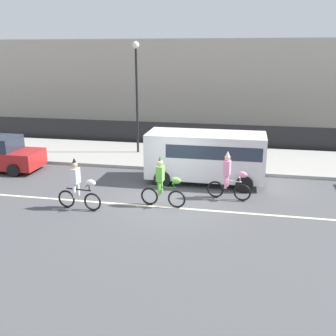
# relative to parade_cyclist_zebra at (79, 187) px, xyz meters

# --- Properties ---
(ground_plane) EXTENTS (80.00, 80.00, 0.00)m
(ground_plane) POSITION_rel_parade_cyclist_zebra_xyz_m (3.03, 1.26, -0.84)
(ground_plane) COLOR #4C4C4F
(road_centre_line) EXTENTS (36.00, 0.14, 0.01)m
(road_centre_line) POSITION_rel_parade_cyclist_zebra_xyz_m (3.03, 0.76, -0.84)
(road_centre_line) COLOR beige
(road_centre_line) RESTS_ON ground
(sidewalk_curb) EXTENTS (60.00, 5.00, 0.15)m
(sidewalk_curb) POSITION_rel_parade_cyclist_zebra_xyz_m (3.03, 7.76, -0.77)
(sidewalk_curb) COLOR #9E9B93
(sidewalk_curb) RESTS_ON ground
(fence_line) EXTENTS (40.00, 0.08, 1.40)m
(fence_line) POSITION_rel_parade_cyclist_zebra_xyz_m (3.03, 10.66, -0.14)
(fence_line) COLOR black
(fence_line) RESTS_ON ground
(building_backdrop) EXTENTS (28.00, 8.00, 6.36)m
(building_backdrop) POSITION_rel_parade_cyclist_zebra_xyz_m (-0.02, 19.26, 2.34)
(building_backdrop) COLOR #B2A899
(building_backdrop) RESTS_ON ground
(parade_cyclist_zebra) EXTENTS (1.72, 0.50, 1.92)m
(parade_cyclist_zebra) POSITION_rel_parade_cyclist_zebra_xyz_m (0.00, 0.00, 0.00)
(parade_cyclist_zebra) COLOR black
(parade_cyclist_zebra) RESTS_ON ground
(parade_cyclist_lime) EXTENTS (1.72, 0.50, 1.92)m
(parade_cyclist_lime) POSITION_rel_parade_cyclist_zebra_xyz_m (2.91, 0.86, 0.00)
(parade_cyclist_lime) COLOR black
(parade_cyclist_lime) RESTS_ON ground
(parade_cyclist_pink) EXTENTS (1.71, 0.53, 1.92)m
(parade_cyclist_pink) POSITION_rel_parade_cyclist_zebra_xyz_m (5.25, 2.07, 0.00)
(parade_cyclist_pink) COLOR black
(parade_cyclist_pink) RESTS_ON ground
(parked_van_white) EXTENTS (5.00, 2.22, 2.18)m
(parked_van_white) POSITION_rel_parade_cyclist_zebra_xyz_m (4.19, 3.96, 0.44)
(parked_van_white) COLOR white
(parked_van_white) RESTS_ON ground
(street_lamp_post) EXTENTS (0.36, 0.36, 5.86)m
(street_lamp_post) POSITION_rel_parade_cyclist_zebra_xyz_m (-0.03, 8.02, 3.15)
(street_lamp_post) COLOR black
(street_lamp_post) RESTS_ON sidewalk_curb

